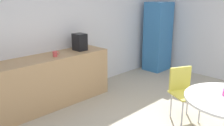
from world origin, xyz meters
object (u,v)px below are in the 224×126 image
Objects in this scene: mug_white at (55,54)px; coffee_maker at (80,42)px; locker_cabinet at (158,37)px; chair_yellow at (183,87)px.

coffee_maker is at bearing 7.94° from mug_white.
locker_cabinet is 13.51× the size of mug_white.
locker_cabinet is at bearing 43.83° from chair_yellow.
chair_yellow is at bearing -74.23° from coffee_maker.
locker_cabinet reaches higher than coffee_maker.
mug_white is (-3.05, 0.02, 0.08)m from locker_cabinet.
mug_white reaches higher than chair_yellow.
chair_yellow is 2.21m from mug_white.
locker_cabinet reaches higher than chair_yellow.
locker_cabinet is 2.10× the size of chair_yellow.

